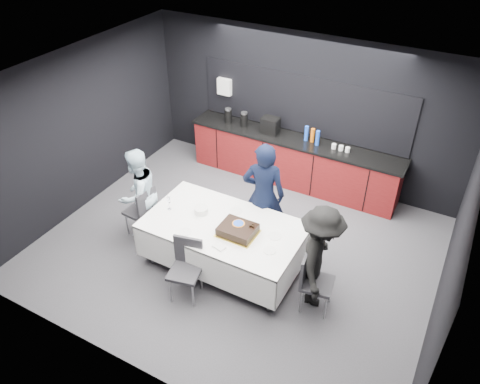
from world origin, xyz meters
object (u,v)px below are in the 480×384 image
at_px(person_right, 319,257).
at_px(person_left, 138,194).
at_px(party_table, 224,232).
at_px(champagne_flute, 169,201).
at_px(cake_assembly, 238,230).
at_px(person_center, 264,195).
at_px(chair_near, 187,264).
at_px(chair_right, 312,277).
at_px(plate_stack, 201,210).
at_px(chair_left, 143,209).

bearing_deg(person_right, person_left, 76.84).
xyz_separation_m(party_table, champagne_flute, (-0.91, -0.07, 0.30)).
distance_m(cake_assembly, person_center, 0.85).
xyz_separation_m(chair_near, person_left, (-1.42, 0.76, 0.24)).
bearing_deg(cake_assembly, person_right, 3.84).
bearing_deg(person_right, cake_assembly, 81.20).
xyz_separation_m(party_table, chair_right, (1.45, -0.15, -0.11)).
distance_m(plate_stack, chair_right, 1.92).
bearing_deg(plate_stack, champagne_flute, -162.58).
bearing_deg(person_left, chair_near, 67.85).
distance_m(chair_right, person_right, 0.30).
height_order(party_table, cake_assembly, cake_assembly).
height_order(party_table, chair_left, chair_left).
relative_size(chair_left, person_center, 0.51).
height_order(plate_stack, chair_left, chair_left).
relative_size(person_center, person_right, 1.14).
bearing_deg(person_center, chair_left, 5.61).
bearing_deg(person_left, chair_left, 70.62).
distance_m(champagne_flute, chair_right, 2.40).
bearing_deg(chair_right, champagne_flute, 178.22).
xyz_separation_m(cake_assembly, chair_right, (1.18, -0.07, -0.31)).
distance_m(chair_near, person_right, 1.83).
height_order(person_center, person_right, person_center).
distance_m(plate_stack, person_center, 0.99).
relative_size(cake_assembly, chair_right, 0.59).
relative_size(cake_assembly, chair_near, 0.59).
bearing_deg(chair_left, person_left, 154.39).
xyz_separation_m(party_table, person_center, (0.26, 0.77, 0.26)).
distance_m(person_center, person_left, 2.00).
height_order(chair_right, person_center, person_center).
height_order(chair_near, person_center, person_center).
height_order(cake_assembly, person_right, person_right).
height_order(champagne_flute, chair_right, champagne_flute).
xyz_separation_m(person_center, person_right, (1.21, -0.77, -0.11)).
xyz_separation_m(party_table, person_left, (-1.59, 0.03, 0.13)).
bearing_deg(plate_stack, chair_left, -174.98).
distance_m(chair_left, chair_near, 1.51).
height_order(plate_stack, chair_near, chair_near).
height_order(champagne_flute, chair_left, champagne_flute).
bearing_deg(plate_stack, cake_assembly, -12.57).
height_order(chair_right, person_right, person_right).
bearing_deg(person_center, person_right, 129.13).
bearing_deg(chair_left, chair_right, -2.53).
height_order(cake_assembly, person_left, person_left).
height_order(cake_assembly, chair_left, cake_assembly).
distance_m(chair_left, person_right, 2.99).
height_order(plate_stack, chair_right, chair_right).
relative_size(champagne_flute, person_left, 0.14).
bearing_deg(person_center, plate_stack, 26.38).
bearing_deg(party_table, person_center, 71.14).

